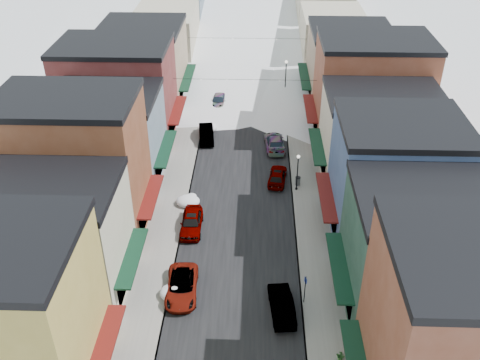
# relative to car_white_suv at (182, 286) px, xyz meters

# --- Properties ---
(road) EXTENTS (10.00, 160.00, 0.01)m
(road) POSITION_rel_car_white_suv_xyz_m (4.01, 47.85, -0.69)
(road) COLOR black
(road) RESTS_ON ground
(sidewalk_left) EXTENTS (3.20, 160.00, 0.15)m
(sidewalk_left) POSITION_rel_car_white_suv_xyz_m (-2.59, 47.85, -0.62)
(sidewalk_left) COLOR gray
(sidewalk_left) RESTS_ON ground
(sidewalk_right) EXTENTS (3.20, 160.00, 0.15)m
(sidewalk_right) POSITION_rel_car_white_suv_xyz_m (10.61, 47.85, -0.62)
(sidewalk_right) COLOR gray
(sidewalk_right) RESTS_ON ground
(curb_left) EXTENTS (0.10, 160.00, 0.15)m
(curb_left) POSITION_rel_car_white_suv_xyz_m (-1.04, 47.85, -0.62)
(curb_left) COLOR slate
(curb_left) RESTS_ON ground
(curb_right) EXTENTS (0.10, 160.00, 0.15)m
(curb_right) POSITION_rel_car_white_suv_xyz_m (9.06, 47.85, -0.62)
(curb_right) COLOR slate
(curb_right) RESTS_ON ground
(bldg_l_yellow) EXTENTS (11.30, 8.70, 11.50)m
(bldg_l_yellow) POSITION_rel_car_white_suv_xyz_m (-9.18, -8.15, 5.06)
(bldg_l_yellow) COLOR gold
(bldg_l_yellow) RESTS_ON ground
(bldg_l_cream) EXTENTS (11.30, 8.20, 9.50)m
(bldg_l_cream) POSITION_rel_car_white_suv_xyz_m (-9.18, 0.35, 4.06)
(bldg_l_cream) COLOR beige
(bldg_l_cream) RESTS_ON ground
(bldg_l_brick_near) EXTENTS (12.30, 8.20, 12.50)m
(bldg_l_brick_near) POSITION_rel_car_white_suv_xyz_m (-9.68, 8.35, 5.56)
(bldg_l_brick_near) COLOR brown
(bldg_l_brick_near) RESTS_ON ground
(bldg_l_grayblue) EXTENTS (11.30, 9.20, 9.00)m
(bldg_l_grayblue) POSITION_rel_car_white_suv_xyz_m (-9.18, 16.85, 3.81)
(bldg_l_grayblue) COLOR gray
(bldg_l_grayblue) RESTS_ON ground
(bldg_l_brick_far) EXTENTS (13.30, 9.20, 11.00)m
(bldg_l_brick_far) POSITION_rel_car_white_suv_xyz_m (-10.18, 25.85, 4.81)
(bldg_l_brick_far) COLOR maroon
(bldg_l_brick_far) RESTS_ON ground
(bldg_l_tan) EXTENTS (11.30, 11.20, 10.00)m
(bldg_l_tan) POSITION_rel_car_white_suv_xyz_m (-9.18, 35.85, 4.31)
(bldg_l_tan) COLOR tan
(bldg_l_tan) RESTS_ON ground
(bldg_r_brick_near) EXTENTS (12.30, 9.20, 12.50)m
(bldg_r_brick_near) POSITION_rel_car_white_suv_xyz_m (17.70, -9.15, 5.56)
(bldg_r_brick_near) COLOR brown
(bldg_r_brick_near) RESTS_ON ground
(bldg_r_green) EXTENTS (11.30, 9.20, 9.50)m
(bldg_r_green) POSITION_rel_car_white_suv_xyz_m (17.20, -0.15, 4.06)
(bldg_r_green) COLOR #1E4033
(bldg_r_green) RESTS_ON ground
(bldg_r_blue) EXTENTS (11.30, 9.20, 10.50)m
(bldg_r_blue) POSITION_rel_car_white_suv_xyz_m (17.20, 8.85, 4.56)
(bldg_r_blue) COLOR #385080
(bldg_r_blue) RESTS_ON ground
(bldg_r_cream) EXTENTS (12.30, 9.20, 9.00)m
(bldg_r_cream) POSITION_rel_car_white_suv_xyz_m (17.70, 17.85, 3.81)
(bldg_r_cream) COLOR beige
(bldg_r_cream) RESTS_ON ground
(bldg_r_brick_far) EXTENTS (13.30, 9.20, 11.50)m
(bldg_r_brick_far) POSITION_rel_car_white_suv_xyz_m (18.20, 26.85, 5.06)
(bldg_r_brick_far) COLOR brown
(bldg_r_brick_far) RESTS_ON ground
(bldg_r_tan) EXTENTS (11.30, 11.20, 9.50)m
(bldg_r_tan) POSITION_rel_car_white_suv_xyz_m (17.20, 36.85, 4.06)
(bldg_r_tan) COLOR #91775F
(bldg_r_tan) RESTS_ON ground
(distant_blocks) EXTENTS (34.00, 55.00, 8.00)m
(distant_blocks) POSITION_rel_car_white_suv_xyz_m (4.01, 70.85, 3.30)
(distant_blocks) COLOR gray
(distant_blocks) RESTS_ON ground
(overhead_cables) EXTENTS (16.40, 15.04, 0.04)m
(overhead_cables) POSITION_rel_car_white_suv_xyz_m (4.01, 35.35, 5.50)
(overhead_cables) COLOR black
(overhead_cables) RESTS_ON ground
(car_white_suv) EXTENTS (2.57, 5.13, 1.39)m
(car_white_suv) POSITION_rel_car_white_suv_xyz_m (0.00, 0.00, 0.00)
(car_white_suv) COLOR silver
(car_white_suv) RESTS_ON ground
(car_silver_sedan) EXTENTS (1.89, 4.61, 1.56)m
(car_silver_sedan) POSITION_rel_car_white_suv_xyz_m (-0.14, 7.99, 0.08)
(car_silver_sedan) COLOR #AAACB2
(car_silver_sedan) RESTS_ON ground
(car_dark_hatch) EXTENTS (2.17, 4.78, 1.52)m
(car_dark_hatch) POSITION_rel_car_white_suv_xyz_m (-0.29, 24.77, 0.06)
(car_dark_hatch) COLOR black
(car_dark_hatch) RESTS_ON ground
(car_silver_wagon) EXTENTS (2.27, 4.90, 1.39)m
(car_silver_wagon) POSITION_rel_car_white_suv_xyz_m (0.51, 34.19, -0.00)
(car_silver_wagon) COLOR #93969B
(car_silver_wagon) RESTS_ON ground
(car_green_sedan) EXTENTS (2.07, 4.69, 1.50)m
(car_green_sedan) POSITION_rel_car_white_suv_xyz_m (7.51, -1.66, 0.05)
(car_green_sedan) COLOR black
(car_green_sedan) RESTS_ON ground
(car_gray_suv) EXTENTS (2.26, 4.44, 1.45)m
(car_gray_suv) POSITION_rel_car_white_suv_xyz_m (7.65, 16.05, 0.03)
(car_gray_suv) COLOR gray
(car_gray_suv) RESTS_ON ground
(car_black_sedan) EXTENTS (2.49, 5.31, 1.50)m
(car_black_sedan) POSITION_rel_car_white_suv_xyz_m (7.51, 23.06, 0.05)
(car_black_sedan) COLOR black
(car_black_sedan) RESTS_ON ground
(car_lane_silver) EXTENTS (1.93, 4.25, 1.42)m
(car_lane_silver) POSITION_rel_car_white_suv_xyz_m (2.27, 47.22, 0.01)
(car_lane_silver) COLOR #97999F
(car_lane_silver) RESTS_ON ground
(car_lane_white) EXTENTS (2.37, 5.11, 1.42)m
(car_lane_white) POSITION_rel_car_white_suv_xyz_m (5.48, 60.47, 0.01)
(car_lane_white) COLOR white
(car_lane_white) RESTS_ON ground
(parking_sign) EXTENTS (0.16, 0.33, 2.53)m
(parking_sign) POSITION_rel_car_white_suv_xyz_m (9.21, -0.76, 0.93)
(parking_sign) COLOR black
(parking_sign) RESTS_ON sidewalk_right
(trash_can) EXTENTS (0.52, 0.52, 0.89)m
(trash_can) POSITION_rel_car_white_suv_xyz_m (9.67, 15.33, -0.10)
(trash_can) COLOR #57595C
(trash_can) RESTS_ON sidewalk_right
(streetlamp_near) EXTENTS (0.32, 0.32, 3.86)m
(streetlamp_near) POSITION_rel_car_white_suv_xyz_m (9.49, 14.54, 1.89)
(streetlamp_near) COLOR black
(streetlamp_near) RESTS_ON sidewalk_right
(streetlamp_far) EXTENTS (0.41, 0.41, 4.90)m
(streetlamp_far) POSITION_rel_car_white_suv_xyz_m (9.21, 37.49, 2.55)
(streetlamp_far) COLOR black
(streetlamp_far) RESTS_ON sidewalk_right
(planter_near) EXTENTS (0.78, 0.73, 0.69)m
(planter_near) POSITION_rel_car_white_suv_xyz_m (11.29, -5.93, -0.20)
(planter_near) COLOR #356F32
(planter_near) RESTS_ON sidewalk_right
(snow_pile_near) EXTENTS (2.27, 2.60, 0.96)m
(snow_pile_near) POSITION_rel_car_white_suv_xyz_m (-0.48, -0.33, -0.24)
(snow_pile_near) COLOR white
(snow_pile_near) RESTS_ON ground
(snow_pile_mid) EXTENTS (2.22, 2.57, 0.94)m
(snow_pile_mid) POSITION_rel_car_white_suv_xyz_m (-0.87, 11.73, -0.25)
(snow_pile_mid) COLOR white
(snow_pile_mid) RESTS_ON ground
(snow_pile_far) EXTENTS (2.20, 2.55, 0.93)m
(snow_pile_far) POSITION_rel_car_white_suv_xyz_m (-0.27, 27.02, -0.25)
(snow_pile_far) COLOR white
(snow_pile_far) RESTS_ON ground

